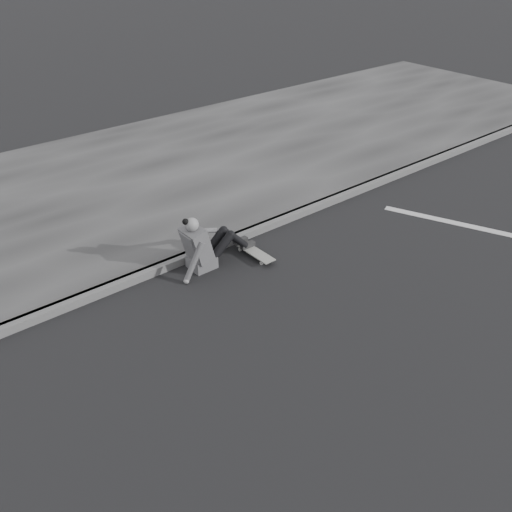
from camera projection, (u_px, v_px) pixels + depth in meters
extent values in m
plane|color=black|center=(352.00, 319.00, 7.40)|extent=(80.00, 80.00, 0.00)
cube|color=#535353|center=(232.00, 239.00, 9.07)|extent=(24.00, 0.16, 0.12)
cube|color=#343434|center=(138.00, 180.00, 11.06)|extent=(24.00, 6.00, 0.12)
cylinder|color=#ABAAA5|center=(261.00, 263.00, 8.52)|extent=(0.03, 0.05, 0.05)
cylinder|color=#ABAAA5|center=(269.00, 260.00, 8.60)|extent=(0.03, 0.05, 0.05)
cylinder|color=#ABAAA5|center=(240.00, 249.00, 8.86)|extent=(0.03, 0.05, 0.05)
cylinder|color=#ABAAA5|center=(247.00, 246.00, 8.95)|extent=(0.03, 0.05, 0.05)
cube|color=#333335|center=(265.00, 260.00, 8.55)|extent=(0.16, 0.04, 0.03)
cube|color=#333335|center=(244.00, 246.00, 8.89)|extent=(0.16, 0.04, 0.03)
cube|color=slate|center=(254.00, 252.00, 8.71)|extent=(0.20, 0.78, 0.02)
cube|color=#4D4C4F|center=(202.00, 262.00, 8.43)|extent=(0.36, 0.34, 0.18)
cube|color=#4D4C4F|center=(197.00, 244.00, 8.22)|extent=(0.37, 0.40, 0.57)
cube|color=#4D4C4F|center=(189.00, 239.00, 8.08)|extent=(0.14, 0.30, 0.20)
cylinder|color=gray|center=(193.00, 230.00, 8.06)|extent=(0.09, 0.09, 0.08)
sphere|color=gray|center=(192.00, 225.00, 8.01)|extent=(0.20, 0.20, 0.20)
sphere|color=black|center=(185.00, 222.00, 7.94)|extent=(0.09, 0.09, 0.09)
cylinder|color=black|center=(222.00, 246.00, 8.44)|extent=(0.43, 0.13, 0.39)
cylinder|color=black|center=(215.00, 241.00, 8.56)|extent=(0.43, 0.13, 0.39)
cylinder|color=black|center=(238.00, 240.00, 8.61)|extent=(0.35, 0.11, 0.36)
cylinder|color=black|center=(231.00, 236.00, 8.73)|extent=(0.35, 0.11, 0.36)
sphere|color=black|center=(231.00, 235.00, 8.46)|extent=(0.13, 0.13, 0.13)
sphere|color=black|center=(224.00, 230.00, 8.58)|extent=(0.13, 0.13, 0.13)
cube|color=#272727|center=(248.00, 245.00, 8.79)|extent=(0.24, 0.08, 0.07)
cube|color=#272727|center=(241.00, 241.00, 8.91)|extent=(0.24, 0.08, 0.07)
cylinder|color=#4D4C4F|center=(194.00, 262.00, 8.04)|extent=(0.38, 0.08, 0.58)
sphere|color=gray|center=(186.00, 281.00, 8.08)|extent=(0.08, 0.08, 0.08)
cylinder|color=#4D4C4F|center=(204.00, 231.00, 8.42)|extent=(0.48, 0.08, 0.21)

